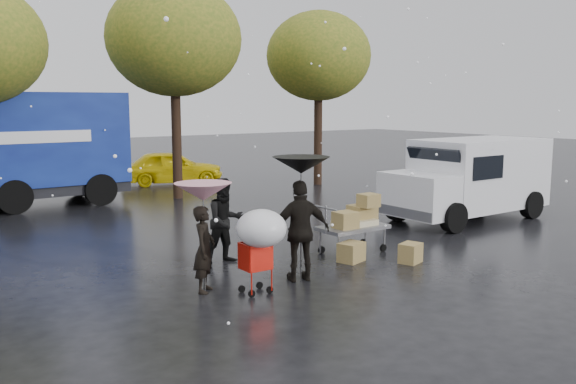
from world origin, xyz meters
TOP-DOWN VIEW (x-y plane):
  - ground at (0.00, 0.00)m, footprint 90.00×90.00m
  - person_pink at (-1.59, 0.33)m, footprint 0.62×0.64m
  - person_middle at (-0.36, 1.77)m, footprint 0.86×0.68m
  - person_black at (0.13, -0.11)m, footprint 1.16×0.76m
  - umbrella_pink at (-1.59, 0.33)m, footprint 0.97×0.97m
  - umbrella_black at (0.13, -0.11)m, footprint 1.03×1.03m
  - vendor_cart at (2.36, 0.89)m, footprint 1.52×0.80m
  - shopping_cart at (-0.93, -0.40)m, footprint 0.84×0.84m
  - white_van at (7.47, 1.92)m, footprint 4.91×2.18m
  - box_ground_near at (2.67, -0.40)m, footprint 0.53×0.47m
  - box_ground_far at (1.76, 0.36)m, footprint 0.60×0.52m
  - yellow_taxi at (3.82, 13.30)m, footprint 4.22×2.90m
  - tree_row at (-0.47, 10.00)m, footprint 21.60×4.40m

SIDE VIEW (x-z plane):
  - ground at x=0.00m, z-range 0.00..0.00m
  - box_ground_far at x=1.76m, z-range 0.00..0.39m
  - box_ground_near at x=2.67m, z-range 0.00..0.40m
  - yellow_taxi at x=3.82m, z-range 0.00..1.33m
  - vendor_cart at x=2.36m, z-range 0.09..1.36m
  - person_pink at x=-1.59m, z-range 0.00..1.48m
  - person_middle at x=-0.36m, z-range 0.00..1.71m
  - person_black at x=0.13m, z-range 0.00..1.84m
  - shopping_cart at x=-0.93m, z-range 0.33..1.80m
  - white_van at x=7.47m, z-range 0.06..2.26m
  - umbrella_pink at x=-1.59m, z-range 0.78..2.66m
  - umbrella_black at x=0.13m, z-range 0.97..3.23m
  - tree_row at x=-0.47m, z-range 1.46..8.58m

